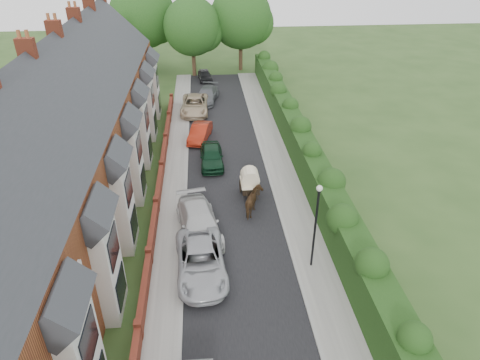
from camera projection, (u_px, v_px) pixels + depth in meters
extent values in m
plane|color=#2D4C1E|center=(258.00, 330.00, 19.61)|extent=(140.00, 140.00, 0.00)
cube|color=black|center=(231.00, 200.00, 29.01)|extent=(6.00, 58.00, 0.02)
cube|color=gray|center=(290.00, 196.00, 29.30)|extent=(2.20, 58.00, 0.12)
cube|color=gray|center=(173.00, 202.00, 28.69)|extent=(1.70, 58.00, 0.12)
cube|color=#969691|center=(275.00, 197.00, 29.21)|extent=(0.18, 58.00, 0.13)
cube|color=#969691|center=(185.00, 201.00, 28.75)|extent=(0.18, 58.00, 0.13)
cube|color=#193C13|center=(317.00, 180.00, 28.83)|extent=(1.50, 58.00, 2.50)
cube|color=#9C4D27|center=(57.00, 172.00, 25.70)|extent=(8.00, 40.00, 6.50)
cube|color=#2C3034|center=(45.00, 122.00, 24.05)|extent=(8.00, 40.20, 8.00)
cube|color=black|center=(89.00, 340.00, 14.54)|extent=(0.06, 1.80, 1.60)
cube|color=#2C3034|center=(62.00, 304.00, 13.58)|extent=(1.70, 2.60, 1.70)
cube|color=#3F2D2D|center=(95.00, 344.00, 17.68)|extent=(0.08, 0.90, 2.10)
cube|color=silver|center=(79.00, 286.00, 15.90)|extent=(0.12, 1.20, 1.60)
cube|color=silver|center=(109.00, 268.00, 19.41)|extent=(0.70, 2.40, 5.20)
cube|color=black|center=(121.00, 287.00, 20.05)|extent=(0.06, 1.80, 1.60)
cube|color=black|center=(113.00, 247.00, 18.83)|extent=(0.06, 1.80, 1.60)
cube|color=#2C3034|center=(94.00, 214.00, 17.88)|extent=(1.70, 2.60, 1.70)
cube|color=#3F2D2D|center=(115.00, 263.00, 21.97)|extent=(0.08, 0.90, 2.10)
cube|color=silver|center=(104.00, 210.00, 20.19)|extent=(0.12, 1.20, 1.60)
cube|color=silver|center=(125.00, 206.00, 23.70)|extent=(0.70, 2.40, 5.20)
cube|color=black|center=(134.00, 224.00, 24.34)|extent=(0.06, 1.80, 1.60)
cube|color=black|center=(129.00, 188.00, 23.12)|extent=(0.06, 1.80, 1.60)
cube|color=#2C3034|center=(114.00, 159.00, 22.17)|extent=(1.70, 2.60, 1.70)
cube|color=#3F2D2D|center=(128.00, 209.00, 26.27)|extent=(0.08, 0.90, 2.10)
cube|color=silver|center=(120.00, 161.00, 24.48)|extent=(0.12, 1.20, 1.60)
cube|color=silver|center=(136.00, 164.00, 28.00)|extent=(0.70, 2.40, 5.20)
cube|color=black|center=(143.00, 179.00, 28.63)|extent=(0.06, 1.80, 1.60)
cube|color=black|center=(139.00, 147.00, 27.42)|extent=(0.06, 1.80, 1.60)
cube|color=#2C3034|center=(127.00, 121.00, 26.46)|extent=(1.70, 2.60, 1.70)
cube|color=#3F2D2D|center=(137.00, 169.00, 30.56)|extent=(0.08, 0.90, 2.10)
cube|color=silver|center=(131.00, 127.00, 28.78)|extent=(0.12, 1.20, 1.60)
cube|color=silver|center=(144.00, 133.00, 32.29)|extent=(0.70, 2.40, 5.20)
cube|color=black|center=(150.00, 147.00, 32.93)|extent=(0.06, 1.80, 1.60)
cube|color=black|center=(147.00, 118.00, 31.71)|extent=(0.06, 1.80, 1.60)
cube|color=#2C3034|center=(137.00, 95.00, 30.76)|extent=(1.70, 2.60, 1.70)
cube|color=#3F2D2D|center=(145.00, 140.00, 34.85)|extent=(0.08, 0.90, 2.10)
cube|color=silver|center=(140.00, 101.00, 33.07)|extent=(0.12, 1.20, 1.60)
cube|color=silver|center=(150.00, 109.00, 36.58)|extent=(0.70, 2.40, 5.20)
cube|color=black|center=(156.00, 122.00, 37.22)|extent=(0.06, 1.80, 1.60)
cube|color=black|center=(153.00, 95.00, 36.00)|extent=(0.06, 1.80, 1.60)
cube|color=#2C3034|center=(144.00, 74.00, 35.05)|extent=(1.70, 2.60, 1.70)
cube|color=#3F2D2D|center=(150.00, 117.00, 39.15)|extent=(0.08, 0.90, 2.10)
cube|color=silver|center=(146.00, 81.00, 37.36)|extent=(0.12, 1.20, 1.60)
cube|color=silver|center=(155.00, 90.00, 40.88)|extent=(0.70, 2.40, 5.20)
cube|color=black|center=(160.00, 102.00, 41.51)|extent=(0.06, 1.80, 1.60)
cube|color=black|center=(157.00, 78.00, 40.30)|extent=(0.06, 1.80, 1.60)
cube|color=#2C3034|center=(150.00, 58.00, 39.34)|extent=(1.70, 2.60, 1.70)
cube|color=#3F2D2D|center=(155.00, 98.00, 43.44)|extent=(0.08, 0.90, 2.10)
cube|color=silver|center=(151.00, 66.00, 41.66)|extent=(0.12, 1.20, 1.60)
cube|color=brown|center=(28.00, 54.00, 22.13)|extent=(0.90, 0.50, 1.60)
cylinder|color=brown|center=(19.00, 35.00, 21.63)|extent=(0.20, 0.20, 0.50)
cylinder|color=brown|center=(27.00, 35.00, 21.66)|extent=(0.20, 0.20, 0.50)
cube|color=brown|center=(55.00, 34.00, 26.42)|extent=(0.90, 0.50, 1.60)
cylinder|color=brown|center=(48.00, 18.00, 25.92)|extent=(0.20, 0.20, 0.50)
cylinder|color=brown|center=(55.00, 17.00, 25.96)|extent=(0.20, 0.20, 0.50)
cube|color=brown|center=(75.00, 19.00, 30.71)|extent=(0.90, 0.50, 1.60)
cylinder|color=brown|center=(69.00, 5.00, 30.22)|extent=(0.20, 0.20, 0.50)
cylinder|color=brown|center=(75.00, 5.00, 30.25)|extent=(0.20, 0.20, 0.50)
cube|color=brown|center=(90.00, 8.00, 35.01)|extent=(0.90, 0.50, 1.60)
cube|color=brown|center=(145.00, 291.00, 21.11)|extent=(0.30, 4.70, 0.90)
cube|color=brown|center=(153.00, 230.00, 25.41)|extent=(0.30, 4.70, 0.90)
cube|color=brown|center=(159.00, 186.00, 29.70)|extent=(0.30, 4.70, 0.90)
cube|color=brown|center=(164.00, 154.00, 33.99)|extent=(0.30, 4.70, 0.90)
cube|color=brown|center=(168.00, 129.00, 38.29)|extent=(0.30, 4.70, 0.90)
cube|color=brown|center=(170.00, 108.00, 42.58)|extent=(0.30, 4.70, 0.90)
cube|color=brown|center=(139.00, 330.00, 18.92)|extent=(0.35, 0.35, 1.10)
cube|color=brown|center=(149.00, 256.00, 23.21)|extent=(0.35, 0.35, 1.10)
cube|color=brown|center=(157.00, 205.00, 27.50)|extent=(0.35, 0.35, 1.10)
cube|color=brown|center=(162.00, 168.00, 31.80)|extent=(0.35, 0.35, 1.10)
cube|color=brown|center=(166.00, 139.00, 36.09)|extent=(0.35, 0.35, 1.10)
cube|color=brown|center=(169.00, 117.00, 40.38)|extent=(0.35, 0.35, 1.10)
cube|color=brown|center=(172.00, 99.00, 44.68)|extent=(0.35, 0.35, 1.10)
cylinder|color=black|center=(315.00, 231.00, 22.09)|extent=(0.12, 0.12, 4.80)
cylinder|color=black|center=(319.00, 191.00, 20.84)|extent=(0.20, 0.20, 0.10)
sphere|color=silver|center=(319.00, 188.00, 20.77)|extent=(0.32, 0.32, 0.32)
cylinder|color=#332316|center=(194.00, 56.00, 52.52)|extent=(0.50, 0.50, 4.75)
sphere|color=#1A4517|center=(192.00, 27.00, 50.74)|extent=(6.80, 6.80, 6.80)
sphere|color=#1A4517|center=(204.00, 32.00, 51.44)|extent=(4.76, 4.76, 4.76)
cylinder|color=#332316|center=(241.00, 49.00, 54.57)|extent=(0.50, 0.50, 5.25)
sphere|color=#1A4517|center=(241.00, 17.00, 52.60)|extent=(7.60, 7.60, 7.60)
sphere|color=#1A4517|center=(253.00, 23.00, 53.35)|extent=(5.32, 5.32, 5.32)
cylinder|color=#332316|center=(146.00, 49.00, 54.44)|extent=(0.50, 0.50, 5.50)
sphere|color=#1A4517|center=(143.00, 15.00, 52.38)|extent=(8.00, 8.00, 8.00)
sphere|color=#1A4517|center=(157.00, 21.00, 53.15)|extent=(5.60, 5.60, 5.60)
imported|color=#B3B5BB|center=(201.00, 261.00, 22.53)|extent=(2.88, 5.68, 1.54)
imported|color=silver|center=(199.00, 222.00, 25.48)|extent=(3.16, 5.76, 1.58)
imported|color=black|center=(212.00, 156.00, 33.02)|extent=(1.81, 4.37, 1.48)
imported|color=#9D2311|center=(200.00, 133.00, 37.00)|extent=(2.34, 4.32, 1.35)
imported|color=#C1AB8B|center=(195.00, 105.00, 42.51)|extent=(2.85, 5.77, 1.57)
imported|color=#595C60|center=(207.00, 95.00, 45.28)|extent=(3.03, 5.31, 1.45)
imported|color=black|center=(205.00, 75.00, 51.59)|extent=(1.87, 3.86, 1.27)
imported|color=#442D19|center=(254.00, 202.00, 27.21)|extent=(1.49, 2.23, 1.73)
cube|color=black|center=(250.00, 185.00, 29.12)|extent=(1.13, 1.88, 0.47)
cylinder|color=beige|center=(250.00, 177.00, 28.79)|extent=(1.22, 1.18, 1.22)
cube|color=beige|center=(250.00, 182.00, 29.00)|extent=(1.24, 1.93, 0.04)
cylinder|color=black|center=(240.00, 186.00, 29.75)|extent=(0.08, 0.85, 0.85)
cylinder|color=black|center=(258.00, 185.00, 29.84)|extent=(0.08, 0.85, 0.85)
cylinder|color=black|center=(247.00, 193.00, 28.19)|extent=(0.06, 1.69, 0.06)
cylinder|color=black|center=(257.00, 193.00, 28.24)|extent=(0.06, 1.69, 0.06)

